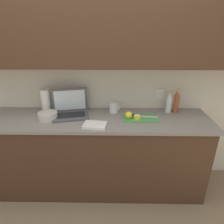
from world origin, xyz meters
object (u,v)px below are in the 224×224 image
object	(u,v)px
laptop	(70,109)
bottle_green_soda	(169,103)
bottle_oil_tall	(176,102)
bowl_white	(48,116)
measuring_cup	(114,108)
knife	(139,115)
cutting_board	(141,118)
lemon_whole_beside	(129,115)
paper_towel_roll	(46,101)
lemon_half_cut	(137,117)

from	to	relation	value
laptop	bottle_green_soda	bearing A→B (deg)	-7.43
bottle_oil_tall	bowl_white	size ratio (longest dim) A/B	1.39
bottle_oil_tall	measuring_cup	bearing A→B (deg)	-178.87
laptop	measuring_cup	world-z (taller)	laptop
knife	bottle_oil_tall	bearing A→B (deg)	24.59
cutting_board	knife	world-z (taller)	knife
lemon_whole_beside	paper_towel_roll	world-z (taller)	paper_towel_roll
laptop	paper_towel_roll	size ratio (longest dim) A/B	1.62
bottle_green_soda	measuring_cup	size ratio (longest dim) A/B	2.07
cutting_board	lemon_whole_beside	size ratio (longest dim) A/B	4.90
bowl_white	bottle_green_soda	bearing A→B (deg)	9.03
lemon_half_cut	bottle_oil_tall	world-z (taller)	bottle_oil_tall
cutting_board	bottle_green_soda	bearing A→B (deg)	27.90
knife	lemon_half_cut	distance (m)	0.07
bottle_oil_tall	laptop	bearing A→B (deg)	-175.40
bowl_white	paper_towel_roll	distance (m)	0.23
measuring_cup	paper_towel_roll	bearing A→B (deg)	179.32
laptop	cutting_board	bearing A→B (deg)	-18.43
lemon_whole_beside	bottle_green_soda	distance (m)	0.50
bottle_green_soda	knife	bearing A→B (deg)	-157.95
lemon_half_cut	paper_towel_roll	size ratio (longest dim) A/B	0.28
cutting_board	bowl_white	size ratio (longest dim) A/B	1.87
lemon_half_cut	bottle_green_soda	world-z (taller)	bottle_green_soda
laptop	lemon_half_cut	bearing A→B (deg)	-20.88
bottle_green_soda	measuring_cup	bearing A→B (deg)	-178.73
bottle_green_soda	bowl_white	bearing A→B (deg)	-170.97
bottle_green_soda	bottle_oil_tall	size ratio (longest dim) A/B	0.90
measuring_cup	knife	bearing A→B (deg)	-24.08
knife	bowl_white	size ratio (longest dim) A/B	1.48
knife	measuring_cup	bearing A→B (deg)	162.39
bottle_green_soda	lemon_half_cut	bearing A→B (deg)	-151.47
bottle_oil_tall	measuring_cup	size ratio (longest dim) A/B	2.30
lemon_half_cut	lemon_whole_beside	distance (m)	0.09
knife	bowl_white	xyz separation A→B (m)	(-0.96, -0.07, 0.02)
paper_towel_roll	lemon_half_cut	bearing A→B (deg)	-11.08
bowl_white	lemon_half_cut	bearing A→B (deg)	0.36
lemon_whole_beside	measuring_cup	world-z (taller)	measuring_cup
lemon_half_cut	bowl_white	xyz separation A→B (m)	(-0.93, -0.01, 0.01)
bottle_oil_tall	measuring_cup	distance (m)	0.70
laptop	bottle_green_soda	size ratio (longest dim) A/B	1.71
laptop	bowl_white	size ratio (longest dim) A/B	2.15
laptop	bottle_oil_tall	distance (m)	1.17
knife	bottle_green_soda	bearing A→B (deg)	28.52
lemon_half_cut	cutting_board	bearing A→B (deg)	33.37
bowl_white	bottle_oil_tall	bearing A→B (deg)	8.51
lemon_whole_beside	bottle_oil_tall	bearing A→B (deg)	19.84
measuring_cup	laptop	bearing A→B (deg)	-170.33
laptop	measuring_cup	xyz separation A→B (m)	(0.47, 0.08, -0.01)
lemon_whole_beside	bowl_white	distance (m)	0.84
bottle_oil_tall	lemon_half_cut	bearing A→B (deg)	-155.94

